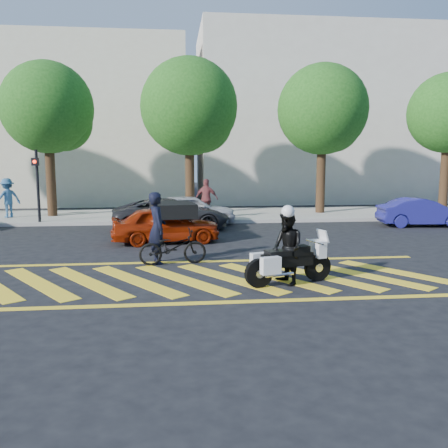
{
  "coord_description": "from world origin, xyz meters",
  "views": [
    {
      "loc": [
        -0.79,
        -10.97,
        2.85
      ],
      "look_at": [
        0.58,
        1.88,
        1.05
      ],
      "focal_mm": 38.0,
      "sensor_mm": 36.0,
      "label": 1
    }
  ],
  "objects": [
    {
      "name": "officer_bike",
      "position": [
        -1.25,
        1.86,
        0.97
      ],
      "size": [
        0.61,
        0.79,
        1.95
      ],
      "primitive_type": "imported",
      "rotation": [
        0.0,
        0.0,
        1.78
      ],
      "color": "black",
      "rests_on": "ground"
    },
    {
      "name": "parked_right",
      "position": [
        9.6,
        7.8,
        0.59
      ],
      "size": [
        3.73,
        1.65,
        1.19
      ],
      "primitive_type": "imported",
      "rotation": [
        0.0,
        0.0,
        1.46
      ],
      "color": "navy",
      "rests_on": "ground"
    },
    {
      "name": "parked_mid_left",
      "position": [
        -0.9,
        7.8,
        0.64
      ],
      "size": [
        4.79,
        2.6,
        1.28
      ],
      "primitive_type": "imported",
      "rotation": [
        0.0,
        0.0,
        1.68
      ],
      "color": "black",
      "rests_on": "ground"
    },
    {
      "name": "building_left",
      "position": [
        -8.0,
        21.0,
        5.0
      ],
      "size": [
        16.0,
        8.0,
        10.0
      ],
      "primitive_type": "cube",
      "color": "beige",
      "rests_on": "ground"
    },
    {
      "name": "bicycle",
      "position": [
        -0.84,
        1.64,
        0.48
      ],
      "size": [
        1.89,
        0.89,
        0.95
      ],
      "primitive_type": "imported",
      "rotation": [
        0.0,
        0.0,
        1.71
      ],
      "color": "black",
      "rests_on": "ground"
    },
    {
      "name": "police_motorcycle",
      "position": [
        1.76,
        -0.68,
        0.52
      ],
      "size": [
        2.13,
        1.01,
        0.96
      ],
      "rotation": [
        0.0,
        0.0,
        0.29
      ],
      "color": "black",
      "rests_on": "ground"
    },
    {
      "name": "pedestrian_left",
      "position": [
        -8.35,
        11.57,
        1.05
      ],
      "size": [
        1.31,
        1.26,
        1.79
      ],
      "primitive_type": "imported",
      "rotation": [
        0.0,
        0.0,
        3.85
      ],
      "color": "#315D87",
      "rests_on": "sidewalk"
    },
    {
      "name": "tree_center",
      "position": [
        0.13,
        12.06,
        5.1
      ],
      "size": [
        4.6,
        4.6,
        7.56
      ],
      "color": "black",
      "rests_on": "ground"
    },
    {
      "name": "signal_pole",
      "position": [
        -6.5,
        9.74,
        1.92
      ],
      "size": [
        0.28,
        0.43,
        3.2
      ],
      "color": "black",
      "rests_on": "ground"
    },
    {
      "name": "building_right",
      "position": [
        9.0,
        21.0,
        5.5
      ],
      "size": [
        16.0,
        8.0,
        11.0
      ],
      "primitive_type": "cube",
      "color": "beige",
      "rests_on": "ground"
    },
    {
      "name": "red_convertible",
      "position": [
        -1.08,
        5.03,
        0.62
      ],
      "size": [
        3.81,
        1.96,
        1.24
      ],
      "primitive_type": "imported",
      "rotation": [
        0.0,
        0.0,
        1.71
      ],
      "color": "#901F06",
      "rests_on": "ground"
    },
    {
      "name": "parked_mid_right",
      "position": [
        -0.1,
        9.2,
        0.66
      ],
      "size": [
        4.02,
        2.02,
        1.31
      ],
      "primitive_type": "imported",
      "rotation": [
        0.0,
        0.0,
        1.7
      ],
      "color": "#B5B5B9",
      "rests_on": "ground"
    },
    {
      "name": "crosswalk",
      "position": [
        -0.04,
        0.0,
        0.0
      ],
      "size": [
        12.33,
        4.0,
        0.01
      ],
      "color": "yellow",
      "rests_on": "ground"
    },
    {
      "name": "sidewalk",
      "position": [
        0.0,
        12.0,
        0.07
      ],
      "size": [
        60.0,
        5.0,
        0.15
      ],
      "primitive_type": "cube",
      "color": "#9E998E",
      "rests_on": "ground"
    },
    {
      "name": "tree_right",
      "position": [
        6.63,
        12.06,
        5.05
      ],
      "size": [
        4.4,
        4.4,
        7.41
      ],
      "color": "black",
      "rests_on": "ground"
    },
    {
      "name": "officer_moto",
      "position": [
        1.74,
        -0.67,
        0.84
      ],
      "size": [
        0.84,
        0.96,
        1.67
      ],
      "primitive_type": "imported",
      "rotation": [
        0.0,
        0.0,
        -1.28
      ],
      "color": "black",
      "rests_on": "ground"
    },
    {
      "name": "ground",
      "position": [
        0.0,
        0.0,
        0.0
      ],
      "size": [
        90.0,
        90.0,
        0.0
      ],
      "primitive_type": "plane",
      "color": "black",
      "rests_on": "ground"
    },
    {
      "name": "pedestrian_right",
      "position": [
        0.68,
        10.22,
        1.04
      ],
      "size": [
        1.13,
        0.77,
        1.78
      ],
      "primitive_type": "imported",
      "rotation": [
        0.0,
        0.0,
        2.79
      ],
      "color": "#904142",
      "rests_on": "sidewalk"
    },
    {
      "name": "tree_left",
      "position": [
        -6.37,
        12.06,
        4.99
      ],
      "size": [
        4.2,
        4.2,
        7.26
      ],
      "color": "black",
      "rests_on": "ground"
    }
  ]
}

